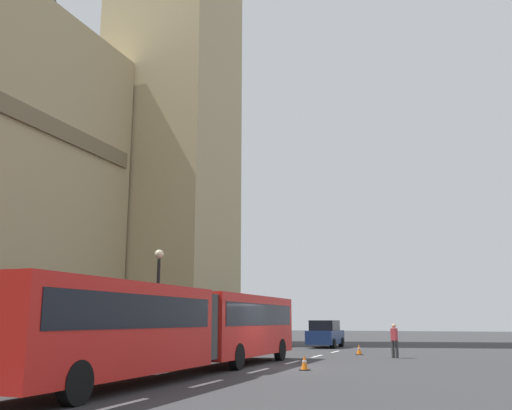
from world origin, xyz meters
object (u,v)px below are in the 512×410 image
street_lamp (158,295)px  articulated_bus (185,324)px  sedan_lead (326,334)px  pedestrian_near_cones (394,339)px  traffic_cone_west (304,363)px  traffic_cone_middle (359,350)px

street_lamp → articulated_bus: bearing=-142.7°
articulated_bus → street_lamp: bearing=37.3°
sedan_lead → street_lamp: 16.07m
articulated_bus → street_lamp: 7.55m
articulated_bus → pedestrian_near_cones: articulated_bus is taller
traffic_cone_west → pedestrian_near_cones: pedestrian_near_cones is taller
traffic_cone_west → street_lamp: street_lamp is taller
traffic_cone_middle → traffic_cone_west: bearing=178.4°
sedan_lead → traffic_cone_west: (-18.10, -3.33, -0.63)m
sedan_lead → traffic_cone_middle: (-7.66, -3.63, -0.63)m
articulated_bus → pedestrian_near_cones: size_ratio=10.99×
traffic_cone_west → street_lamp: size_ratio=0.11×
sedan_lead → street_lamp: size_ratio=0.83×
traffic_cone_west → traffic_cone_middle: size_ratio=1.00×
articulated_bus → sedan_lead: size_ratio=4.22×
sedan_lead → traffic_cone_middle: size_ratio=7.59×
traffic_cone_middle → street_lamp: 11.60m
traffic_cone_west → pedestrian_near_cones: bearing=-16.3°
articulated_bus → pedestrian_near_cones: bearing=-27.8°
street_lamp → pedestrian_near_cones: bearing=-62.5°
articulated_bus → sedan_lead: articulated_bus is taller
traffic_cone_west → street_lamp: 9.01m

